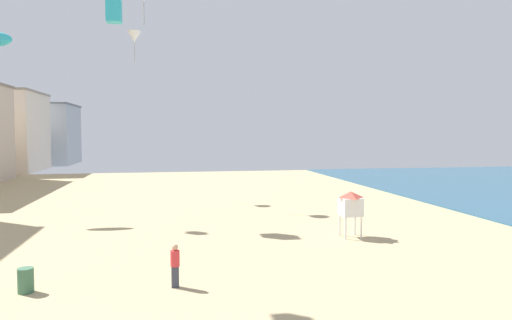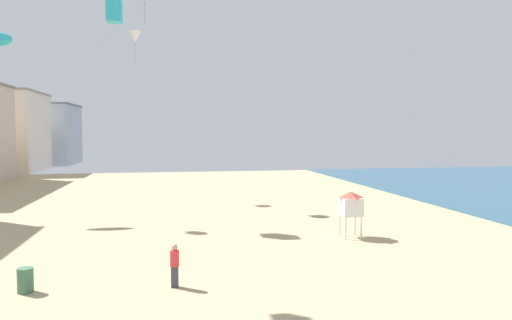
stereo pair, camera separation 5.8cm
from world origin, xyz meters
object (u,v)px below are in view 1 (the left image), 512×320
at_px(kite_flyer, 175,263).
at_px(kite_white_delta_2, 134,37).
at_px(kite_cyan_box, 114,11).
at_px(lifeguard_stand, 351,204).
at_px(beach_trash_bin, 26,280).

distance_m(kite_flyer, kite_white_delta_2, 29.55).
xyz_separation_m(kite_cyan_box, kite_white_delta_2, (0.51, 11.24, 0.56)).
height_order(kite_cyan_box, kite_white_delta_2, kite_white_delta_2).
bearing_deg(lifeguard_stand, kite_flyer, -142.28).
bearing_deg(kite_cyan_box, lifeguard_stand, -31.59).
relative_size(kite_flyer, beach_trash_bin, 1.82).
relative_size(beach_trash_bin, kite_cyan_box, 0.59).
bearing_deg(lifeguard_stand, beach_trash_bin, -154.25).
height_order(beach_trash_bin, kite_white_delta_2, kite_white_delta_2).
bearing_deg(kite_flyer, beach_trash_bin, 168.89).
bearing_deg(kite_flyer, kite_cyan_box, 96.86).
height_order(kite_flyer, kite_cyan_box, kite_cyan_box).
bearing_deg(lifeguard_stand, kite_white_delta_2, 126.23).
height_order(kite_flyer, beach_trash_bin, kite_flyer).
bearing_deg(kite_white_delta_2, kite_flyer, -83.16).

